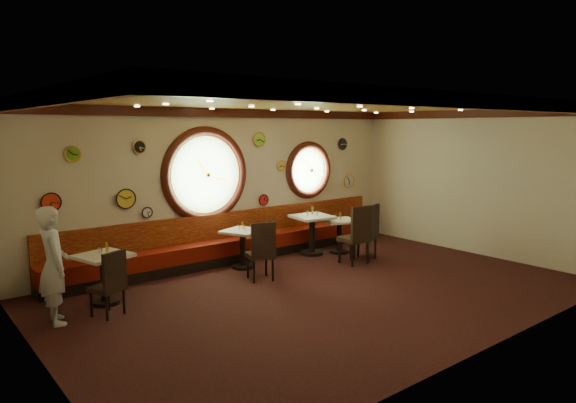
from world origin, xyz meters
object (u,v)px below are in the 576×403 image
Objects in this scene: condiment_b_pepper at (244,228)px; condiment_a_salt at (99,251)px; table_d at (340,232)px; chair_a at (111,279)px; condiment_d_salt at (335,217)px; waiter at (54,265)px; chair_c at (357,231)px; table_c at (312,230)px; chair_d at (368,229)px; condiment_c_salt at (308,213)px; table_b at (243,244)px; condiment_a_bottle at (107,247)px; condiment_a_pepper at (101,252)px; condiment_c_bottle at (312,211)px; condiment_d_bottle at (340,216)px; table_a at (104,273)px; condiment_b_salt at (239,228)px; condiment_d_pepper at (340,218)px; condiment_c_pepper at (317,213)px; chair_b at (262,247)px; condiment_b_bottle at (242,225)px.

condiment_a_salt is at bearing -174.65° from condiment_b_pepper.
chair_a is at bearing -172.47° from table_d.
condiment_d_salt is 0.06× the size of waiter.
table_c is at bearing 100.80° from chair_c.
chair_d is 1.39m from condiment_c_salt.
condiment_d_salt is at bearing -6.17° from table_b.
condiment_a_bottle is 1.05m from waiter.
table_d is at bearing -6.43° from condiment_b_pepper.
condiment_a_pepper is (0.08, 0.61, 0.29)m from chair_a.
condiment_a_salt is 4.91m from condiment_c_bottle.
condiment_d_salt is at bearing 150.29° from table_d.
condiment_d_bottle is at bearing 67.41° from chair_c.
condiment_d_salt reaches higher than table_a.
condiment_c_bottle is 1.12× the size of condiment_d_bottle.
waiter is at bearing -175.15° from condiment_d_salt.
condiment_d_bottle is (0.51, 1.02, 0.13)m from chair_c.
condiment_b_salt is at bearing -73.84° from waiter.
condiment_d_pepper reaches higher than table_b.
condiment_c_bottle is at bearing 136.11° from condiment_d_salt.
waiter reaches higher than condiment_d_bottle.
chair_c is 6.92× the size of condiment_d_salt.
condiment_c_pepper reaches higher than condiment_d_pepper.
condiment_a_bottle is (-4.79, 0.98, 0.19)m from chair_c.
table_a is 2.75m from chair_b.
condiment_a_salt is 0.60× the size of condiment_a_bottle.
chair_c is 2.32m from condiment_b_pepper.
condiment_b_pepper reaches higher than table_d.
table_a is 5.39m from chair_d.
chair_c is 0.45m from chair_d.
condiment_b_salt and condiment_d_salt have the same top height.
chair_d is at bearing -23.97° from chair_a.
table_b is 3.20m from chair_a.
condiment_d_bottle is at bearing -20.79° from condiment_c_salt.
table_c is 0.69m from condiment_d_pepper.
chair_b reaches higher than table_d.
chair_d is 7.64× the size of condiment_a_salt.
table_c is at bearing 3.14° from condiment_a_bottle.
condiment_b_bottle reaches higher than condiment_d_pepper.
condiment_c_pepper reaches higher than condiment_a_bottle.
condiment_a_pepper is at bearing -171.99° from table_b.
table_c is 5.34× the size of condiment_c_bottle.
condiment_a_pepper is (-4.78, -0.39, 0.31)m from table_c.
chair_c is 1.07m from condiment_d_salt.
condiment_b_salt is at bearing 6.25° from condiment_a_bottle.
waiter is (-5.73, 0.50, 0.15)m from chair_c.
chair_b is at bearing -155.39° from table_c.
condiment_a_salt is (0.08, 0.71, 0.29)m from chair_a.
waiter is at bearing -155.89° from table_a.
chair_c reaches higher than condiment_c_bottle.
condiment_a_bottle reaches higher than condiment_b_salt.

